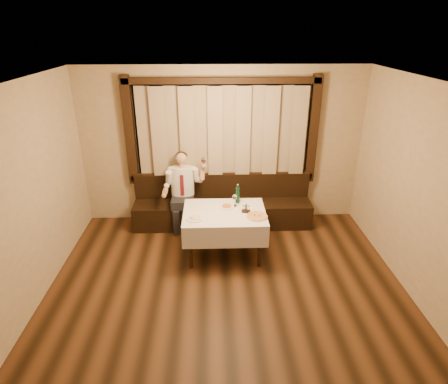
{
  "coord_description": "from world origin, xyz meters",
  "views": [
    {
      "loc": [
        -0.18,
        -3.43,
        3.39
      ],
      "look_at": [
        0.0,
        1.9,
        1.0
      ],
      "focal_mm": 30.0,
      "sensor_mm": 36.0,
      "label": 1
    }
  ],
  "objects_px": {
    "seated_man": "(183,185)",
    "pasta_red": "(227,205)",
    "banquette": "(222,208)",
    "pasta_cream": "(195,217)",
    "dining_table": "(224,218)",
    "green_bottle": "(238,195)",
    "cruet_caddy": "(246,210)",
    "pizza": "(257,216)"
  },
  "relations": [
    {
      "from": "pizza",
      "to": "cruet_caddy",
      "type": "relative_size",
      "value": 2.38
    },
    {
      "from": "cruet_caddy",
      "to": "pizza",
      "type": "bearing_deg",
      "value": -30.7
    },
    {
      "from": "pasta_red",
      "to": "seated_man",
      "type": "bearing_deg",
      "value": 133.95
    },
    {
      "from": "pasta_red",
      "to": "cruet_caddy",
      "type": "distance_m",
      "value": 0.35
    },
    {
      "from": "pasta_cream",
      "to": "green_bottle",
      "type": "xyz_separation_m",
      "value": [
        0.67,
        0.53,
        0.1
      ]
    },
    {
      "from": "pizza",
      "to": "pasta_red",
      "type": "height_order",
      "value": "pasta_red"
    },
    {
      "from": "cruet_caddy",
      "to": "seated_man",
      "type": "distance_m",
      "value": 1.41
    },
    {
      "from": "pizza",
      "to": "green_bottle",
      "type": "relative_size",
      "value": 1.02
    },
    {
      "from": "banquette",
      "to": "seated_man",
      "type": "xyz_separation_m",
      "value": [
        -0.7,
        -0.09,
        0.5
      ]
    },
    {
      "from": "banquette",
      "to": "pasta_cream",
      "type": "distance_m",
      "value": 1.4
    },
    {
      "from": "banquette",
      "to": "pizza",
      "type": "xyz_separation_m",
      "value": [
        0.48,
        -1.21,
        0.46
      ]
    },
    {
      "from": "banquette",
      "to": "dining_table",
      "type": "height_order",
      "value": "banquette"
    },
    {
      "from": "banquette",
      "to": "green_bottle",
      "type": "distance_m",
      "value": 0.94
    },
    {
      "from": "pasta_red",
      "to": "seated_man",
      "type": "distance_m",
      "value": 1.07
    },
    {
      "from": "pizza",
      "to": "pasta_red",
      "type": "distance_m",
      "value": 0.56
    },
    {
      "from": "dining_table",
      "to": "pasta_cream",
      "type": "bearing_deg",
      "value": -154.15
    },
    {
      "from": "seated_man",
      "to": "pasta_cream",
      "type": "bearing_deg",
      "value": -77.4
    },
    {
      "from": "dining_table",
      "to": "green_bottle",
      "type": "height_order",
      "value": "green_bottle"
    },
    {
      "from": "dining_table",
      "to": "cruet_caddy",
      "type": "height_order",
      "value": "cruet_caddy"
    },
    {
      "from": "cruet_caddy",
      "to": "seated_man",
      "type": "height_order",
      "value": "seated_man"
    },
    {
      "from": "dining_table",
      "to": "pasta_red",
      "type": "xyz_separation_m",
      "value": [
        0.04,
        0.16,
        0.14
      ]
    },
    {
      "from": "pizza",
      "to": "seated_man",
      "type": "xyz_separation_m",
      "value": [
        -1.18,
        1.13,
        0.04
      ]
    },
    {
      "from": "seated_man",
      "to": "green_bottle",
      "type": "bearing_deg",
      "value": -33.72
    },
    {
      "from": "seated_man",
      "to": "pasta_red",
      "type": "bearing_deg",
      "value": -46.05
    },
    {
      "from": "banquette",
      "to": "pasta_cream",
      "type": "bearing_deg",
      "value": -109.78
    },
    {
      "from": "banquette",
      "to": "green_bottle",
      "type": "xyz_separation_m",
      "value": [
        0.22,
        -0.71,
        0.58
      ]
    },
    {
      "from": "seated_man",
      "to": "cruet_caddy",
      "type": "bearing_deg",
      "value": -43.12
    },
    {
      "from": "green_bottle",
      "to": "pasta_red",
      "type": "bearing_deg",
      "value": -139.88
    },
    {
      "from": "banquette",
      "to": "pasta_cream",
      "type": "xyz_separation_m",
      "value": [
        -0.45,
        -1.24,
        0.48
      ]
    },
    {
      "from": "pasta_cream",
      "to": "cruet_caddy",
      "type": "height_order",
      "value": "cruet_caddy"
    },
    {
      "from": "pasta_red",
      "to": "pasta_cream",
      "type": "bearing_deg",
      "value": -142.14
    },
    {
      "from": "dining_table",
      "to": "seated_man",
      "type": "bearing_deg",
      "value": 126.95
    },
    {
      "from": "cruet_caddy",
      "to": "seated_man",
      "type": "relative_size",
      "value": 0.1
    },
    {
      "from": "dining_table",
      "to": "pasta_cream",
      "type": "relative_size",
      "value": 4.88
    },
    {
      "from": "pizza",
      "to": "cruet_caddy",
      "type": "xyz_separation_m",
      "value": [
        -0.15,
        0.16,
        0.03
      ]
    },
    {
      "from": "pasta_red",
      "to": "green_bottle",
      "type": "distance_m",
      "value": 0.26
    },
    {
      "from": "banquette",
      "to": "pizza",
      "type": "distance_m",
      "value": 1.38
    },
    {
      "from": "pizza",
      "to": "pasta_red",
      "type": "bearing_deg",
      "value": 141.04
    },
    {
      "from": "dining_table",
      "to": "pizza",
      "type": "bearing_deg",
      "value": -21.76
    },
    {
      "from": "dining_table",
      "to": "pizza",
      "type": "distance_m",
      "value": 0.53
    },
    {
      "from": "banquette",
      "to": "green_bottle",
      "type": "relative_size",
      "value": 9.92
    },
    {
      "from": "dining_table",
      "to": "green_bottle",
      "type": "relative_size",
      "value": 3.94
    }
  ]
}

